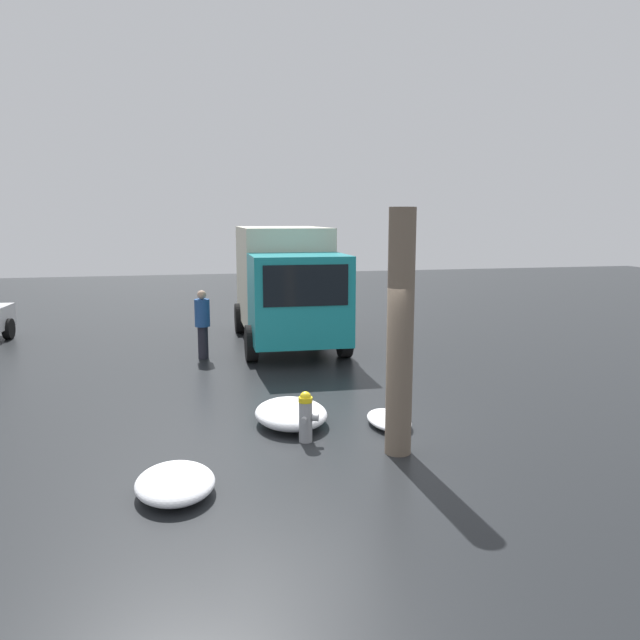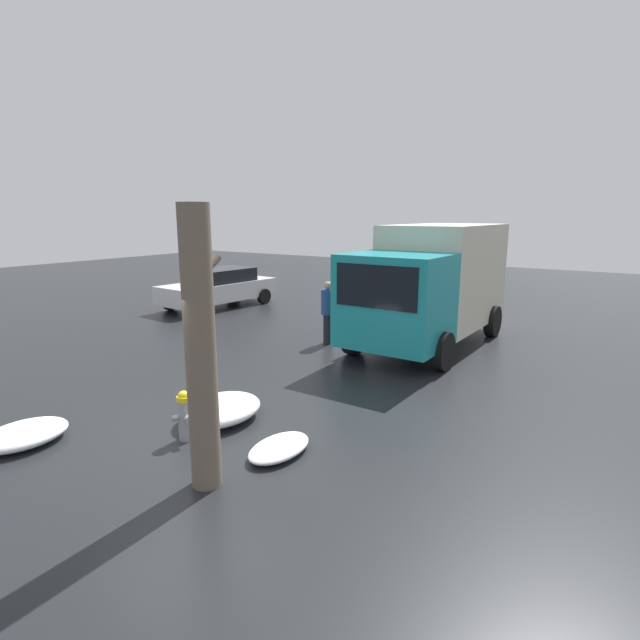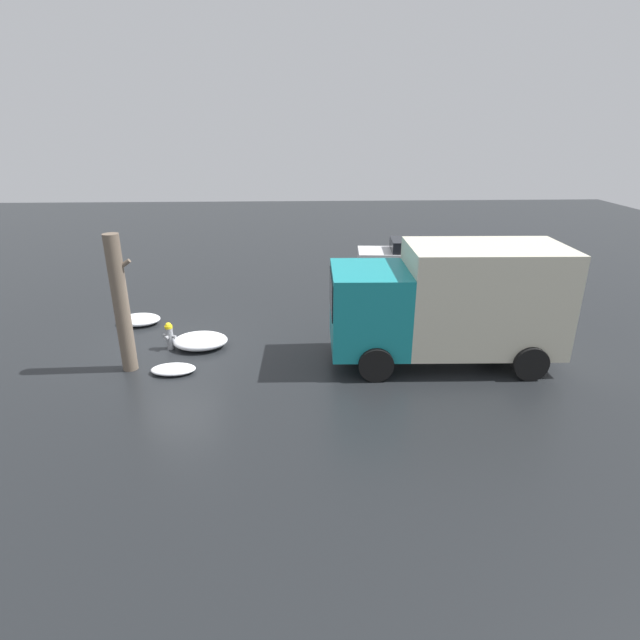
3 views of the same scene
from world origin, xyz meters
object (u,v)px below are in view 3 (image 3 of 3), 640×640
(tree_trunk, at_px, (121,304))
(parked_car, at_px, (412,255))
(fire_hydrant, at_px, (169,335))
(delivery_truck, at_px, (450,301))
(pedestrian, at_px, (380,300))

(tree_trunk, distance_m, parked_car, 13.13)
(fire_hydrant, xyz_separation_m, parked_car, (8.72, 7.76, 0.34))
(delivery_truck, xyz_separation_m, parked_car, (0.91, 8.80, -0.96))
(tree_trunk, bearing_deg, delivery_truck, 1.47)
(tree_trunk, distance_m, delivery_truck, 8.58)
(fire_hydrant, height_order, pedestrian, pedestrian)
(pedestrian, bearing_deg, parked_car, -104.30)
(fire_hydrant, distance_m, delivery_truck, 7.98)
(fire_hydrant, bearing_deg, parked_car, 152.96)
(pedestrian, height_order, parked_car, pedestrian)
(fire_hydrant, height_order, delivery_truck, delivery_truck)
(delivery_truck, distance_m, pedestrian, 2.90)
(delivery_truck, distance_m, parked_car, 8.90)
(delivery_truck, xyz_separation_m, pedestrian, (-1.48, 2.37, -0.78))
(delivery_truck, bearing_deg, parked_car, -4.48)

